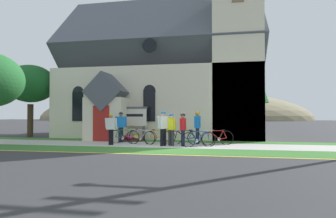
{
  "coord_description": "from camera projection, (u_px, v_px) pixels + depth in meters",
  "views": [
    {
      "loc": [
        2.51,
        -12.4,
        1.56
      ],
      "look_at": [
        -0.56,
        3.91,
        1.9
      ],
      "focal_mm": 29.81,
      "sensor_mm": 36.0,
      "label": 1
    }
  ],
  "objects": [
    {
      "name": "ground",
      "position": [
        178.0,
        141.0,
        16.54
      ],
      "size": [
        140.0,
        140.0,
        0.0
      ],
      "primitive_type": "plane",
      "color": "#333335"
    },
    {
      "name": "sidewalk_slab",
      "position": [
        136.0,
        144.0,
        14.65
      ],
      "size": [
        32.0,
        2.56,
        0.01
      ],
      "primitive_type": "cube",
      "color": "#B7B5AD",
      "rests_on": "ground"
    },
    {
      "name": "grass_verge",
      "position": [
        121.0,
        150.0,
        12.41
      ],
      "size": [
        32.0,
        2.0,
        0.01
      ],
      "primitive_type": "cube",
      "color": "#38722D",
      "rests_on": "ground"
    },
    {
      "name": "church_lawn",
      "position": [
        146.0,
        141.0,
        16.66
      ],
      "size": [
        24.0,
        1.52,
        0.01
      ],
      "primitive_type": "cube",
      "color": "#38722D",
      "rests_on": "ground"
    },
    {
      "name": "curb_paint_stripe",
      "position": [
        111.0,
        153.0,
        11.28
      ],
      "size": [
        28.0,
        0.16,
        0.01
      ],
      "primitive_type": "cube",
      "color": "yellow",
      "rests_on": "ground"
    },
    {
      "name": "church_building",
      "position": [
        169.0,
        75.0,
        21.21
      ],
      "size": [
        14.38,
        10.21,
        13.07
      ],
      "color": "beige",
      "rests_on": "ground"
    },
    {
      "name": "church_sign",
      "position": [
        131.0,
        118.0,
        17.09
      ],
      "size": [
        2.16,
        0.27,
        2.05
      ],
      "color": "#474C56",
      "rests_on": "ground"
    },
    {
      "name": "flower_bed",
      "position": [
        129.0,
        139.0,
        16.82
      ],
      "size": [
        1.84,
        1.84,
        0.34
      ],
      "color": "#382319",
      "rests_on": "ground"
    },
    {
      "name": "bicycle_green",
      "position": [
        141.0,
        137.0,
        14.78
      ],
      "size": [
        1.65,
        0.7,
        0.83
      ],
      "color": "black",
      "rests_on": "ground"
    },
    {
      "name": "bicycle_yellow",
      "position": [
        124.0,
        136.0,
        15.08
      ],
      "size": [
        1.79,
        0.29,
        0.81
      ],
      "color": "black",
      "rests_on": "ground"
    },
    {
      "name": "bicycle_silver",
      "position": [
        159.0,
        137.0,
        15.05
      ],
      "size": [
        1.7,
        0.47,
        0.79
      ],
      "color": "black",
      "rests_on": "ground"
    },
    {
      "name": "bicycle_white",
      "position": [
        185.0,
        137.0,
        14.71
      ],
      "size": [
        1.72,
        0.14,
        0.8
      ],
      "color": "black",
      "rests_on": "ground"
    },
    {
      "name": "bicycle_orange",
      "position": [
        217.0,
        138.0,
        14.4
      ],
      "size": [
        1.66,
        0.54,
        0.81
      ],
      "color": "black",
      "rests_on": "ground"
    },
    {
      "name": "bicycle_red",
      "position": [
        198.0,
        139.0,
        13.55
      ],
      "size": [
        1.67,
        0.58,
        0.8
      ],
      "color": "black",
      "rests_on": "ground"
    },
    {
      "name": "cyclist_in_orange_jersey",
      "position": [
        121.0,
        125.0,
        15.7
      ],
      "size": [
        0.55,
        0.5,
        1.71
      ],
      "color": "#191E38",
      "rests_on": "ground"
    },
    {
      "name": "cyclist_in_white_jersey",
      "position": [
        111.0,
        127.0,
        14.33
      ],
      "size": [
        0.65,
        0.28,
        1.62
      ],
      "color": "black",
      "rests_on": "ground"
    },
    {
      "name": "cyclist_in_yellow_jersey",
      "position": [
        171.0,
        127.0,
        13.96
      ],
      "size": [
        0.51,
        0.56,
        1.61
      ],
      "color": "#2D2D33",
      "rests_on": "ground"
    },
    {
      "name": "cyclist_in_blue_jersey",
      "position": [
        183.0,
        127.0,
        13.83
      ],
      "size": [
        0.29,
        0.73,
        1.62
      ],
      "color": "#191E38",
      "rests_on": "ground"
    },
    {
      "name": "cyclist_in_red_jersey",
      "position": [
        163.0,
        125.0,
        13.89
      ],
      "size": [
        0.48,
        0.64,
        1.73
      ],
      "color": "black",
      "rests_on": "ground"
    },
    {
      "name": "cyclist_in_green_jersey",
      "position": [
        197.0,
        125.0,
        14.76
      ],
      "size": [
        0.33,
        0.78,
        1.75
      ],
      "color": "#191E38",
      "rests_on": "ground"
    },
    {
      "name": "roadside_conifer",
      "position": [
        243.0,
        67.0,
        20.2
      ],
      "size": [
        3.52,
        3.52,
        7.64
      ],
      "color": "#4C3823",
      "rests_on": "ground"
    },
    {
      "name": "yard_deciduous_tree",
      "position": [
        31.0,
        84.0,
        19.65
      ],
      "size": [
        3.4,
        3.4,
        5.07
      ],
      "color": "#3D2D1E",
      "rests_on": "ground"
    },
    {
      "name": "distant_hill",
      "position": [
        168.0,
        120.0,
        87.97
      ],
      "size": [
        84.98,
        45.9,
        18.79
      ],
      "primitive_type": "ellipsoid",
      "color": "#847A5B",
      "rests_on": "ground"
    }
  ]
}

